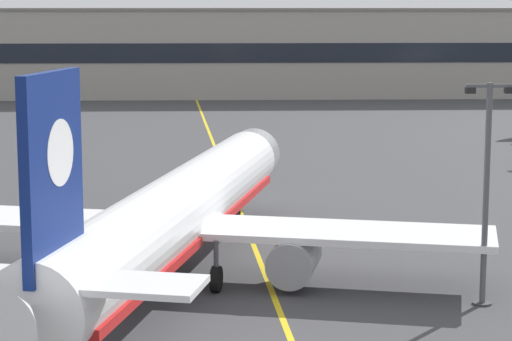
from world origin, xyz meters
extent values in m
cube|color=yellow|center=(0.00, 30.00, 0.00)|extent=(10.05, 179.75, 0.01)
cylinder|color=white|center=(-3.74, 13.41, 3.50)|extent=(12.09, 35.89, 3.80)
cone|color=white|center=(0.76, 32.17, 3.50)|extent=(4.12, 3.37, 3.61)
cone|color=white|center=(-8.27, -5.46, 3.90)|extent=(3.42, 3.39, 2.85)
cube|color=red|center=(-3.74, 13.41, 2.46)|extent=(11.34, 33.08, 0.44)
cube|color=black|center=(0.31, 30.33, 4.17)|extent=(3.03, 1.73, 0.60)
cube|color=white|center=(-3.60, 13.99, 2.65)|extent=(32.24, 12.13, 0.36)
cylinder|color=gray|center=(-9.87, 14.46, 1.43)|extent=(3.08, 4.04, 2.30)
cylinder|color=black|center=(-9.43, 16.26, 1.43)|extent=(1.94, 0.63, 1.95)
cylinder|color=gray|center=(2.19, 11.57, 1.43)|extent=(3.08, 4.04, 2.30)
cylinder|color=black|center=(2.62, 13.37, 1.43)|extent=(1.94, 0.63, 1.95)
cube|color=navy|center=(-7.43, -1.96, 8.05)|extent=(1.51, 4.76, 7.20)
cylinder|color=white|center=(-7.36, -1.67, 8.77)|extent=(0.99, 2.44, 2.40)
cube|color=white|center=(-7.57, -2.54, 4.36)|extent=(11.35, 5.29, 0.24)
cylinder|color=#4C4C51|center=(-0.36, 27.51, 1.48)|extent=(0.24, 0.24, 1.60)
cylinder|color=black|center=(-0.36, 27.51, 0.45)|extent=(0.60, 0.97, 0.90)
cylinder|color=#4C4C51|center=(-6.74, 12.07, 1.77)|extent=(0.24, 0.24, 1.60)
cylinder|color=black|center=(-6.74, 12.07, 0.65)|extent=(0.69, 1.36, 1.30)
cylinder|color=#4C4C51|center=(-1.68, 10.86, 1.77)|extent=(0.24, 0.24, 1.60)
cylinder|color=black|center=(-1.68, 10.86, 0.65)|extent=(0.69, 1.36, 1.30)
cylinder|color=#515156|center=(10.80, 8.28, 5.21)|extent=(0.28, 0.28, 10.42)
cylinder|color=#333338|center=(10.80, 8.28, 0.05)|extent=(0.90, 0.90, 0.10)
cube|color=#515156|center=(10.80, 8.28, 10.27)|extent=(2.20, 0.16, 0.16)
cube|color=black|center=(9.90, 8.28, 10.07)|extent=(0.44, 0.36, 0.28)
cube|color=black|center=(11.70, 8.28, 10.07)|extent=(0.44, 0.36, 0.28)
cube|color=#9E998E|center=(11.19, 116.42, 6.37)|extent=(158.69, 12.00, 12.75)
cube|color=black|center=(11.19, 110.37, 6.77)|extent=(152.34, 0.12, 2.80)
cube|color=slate|center=(11.19, 116.42, 12.95)|extent=(159.09, 12.40, 0.40)
camera|label=1|loc=(-1.68, -37.93, 14.04)|focal=72.26mm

